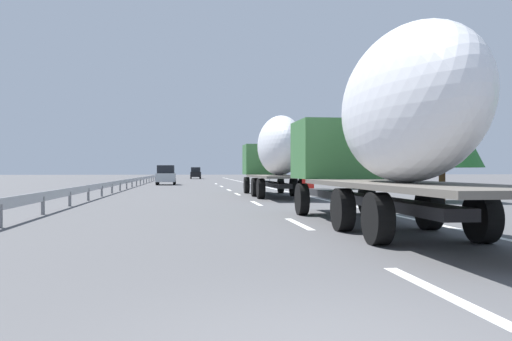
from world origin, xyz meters
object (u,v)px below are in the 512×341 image
Objects in this scene: road_sign at (270,162)px; car_silver_hatch at (166,175)px; truck_trailing at (386,125)px; car_black_suv at (196,173)px; truck_lead at (276,152)px.

car_silver_hatch is at bearing 74.63° from road_sign.
truck_trailing is 42.42m from car_silver_hatch.
car_silver_hatch is 1.27× the size of road_sign.
truck_trailing is at bearing -170.50° from car_silver_hatch.
road_sign reaches higher than car_silver_hatch.
truck_trailing reaches higher than car_silver_hatch.
car_black_suv is at bearing 9.46° from road_sign.
truck_trailing reaches higher than road_sign.
car_black_suv is at bearing 3.25° from truck_lead.
truck_trailing is 3.95× the size of road_sign.
car_black_suv is (78.77, 3.52, -1.62)m from truck_trailing.
road_sign reaches higher than car_black_suv.
car_silver_hatch is (41.80, 7.00, -1.62)m from truck_trailing.
road_sign is (-2.78, -10.10, 1.30)m from car_silver_hatch.
truck_lead is at bearing -0.00° from truck_trailing.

